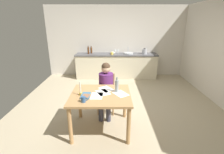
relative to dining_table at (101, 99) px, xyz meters
name	(u,v)px	position (x,y,z in m)	size (l,w,h in m)	color
ground_plane	(119,106)	(0.38, 0.96, -0.66)	(5.20, 5.20, 0.04)	tan
wall_back	(117,42)	(0.38, 3.56, 0.66)	(5.20, 0.12, 2.60)	silver
kitchen_counter	(117,66)	(0.38, 3.20, -0.19)	(2.98, 0.64, 0.90)	beige
dining_table	(101,99)	(0.00, 0.00, 0.00)	(1.11, 0.97, 0.75)	tan
chair_at_table	(107,91)	(0.08, 0.73, -0.14)	(0.42, 0.42, 0.89)	tan
person_seated	(106,86)	(0.08, 0.58, 0.04)	(0.34, 0.60, 1.19)	#592666
coffee_mug	(84,99)	(-0.26, -0.32, 0.16)	(0.11, 0.07, 0.10)	#33598C
candlestick	(81,91)	(-0.36, -0.04, 0.18)	(0.06, 0.06, 0.25)	gold
book_magazine	(86,95)	(-0.26, -0.09, 0.13)	(0.16, 0.26, 0.03)	#3D6989
book_cookery	(86,96)	(-0.25, -0.13, 0.13)	(0.12, 0.16, 0.03)	#925F41
paper_letter	(107,89)	(0.10, 0.24, 0.11)	(0.21, 0.30, 0.00)	white
paper_bill	(97,96)	(-0.06, -0.08, 0.11)	(0.21, 0.30, 0.00)	white
paper_envelope	(121,94)	(0.38, 0.01, 0.11)	(0.21, 0.30, 0.00)	white
paper_receipt	(104,92)	(0.04, 0.08, 0.11)	(0.21, 0.30, 0.00)	white
wine_bottle_on_table	(117,86)	(0.31, 0.11, 0.24)	(0.07, 0.07, 0.29)	#8C999E
sink_unit	(129,53)	(0.82, 3.20, 0.28)	(0.36, 0.36, 0.24)	#B2B7BC
bottle_oil	(89,50)	(-0.65, 3.19, 0.38)	(0.07, 0.07, 0.30)	#593319
bottle_vinegar	(92,50)	(-0.55, 3.29, 0.38)	(0.07, 0.07, 0.28)	#593319
mixing_bowl	(113,53)	(0.23, 3.19, 0.30)	(0.18, 0.18, 0.08)	white
stovetop_kettle	(145,51)	(1.40, 3.20, 0.36)	(0.18, 0.18, 0.22)	#B7BABF
wine_glass_near_sink	(119,50)	(0.43, 3.35, 0.37)	(0.07, 0.07, 0.15)	silver
wine_glass_by_kettle	(116,50)	(0.33, 3.35, 0.37)	(0.07, 0.07, 0.15)	silver
teacup_on_counter	(113,53)	(0.21, 3.05, 0.30)	(0.12, 0.08, 0.09)	#F2CC4C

